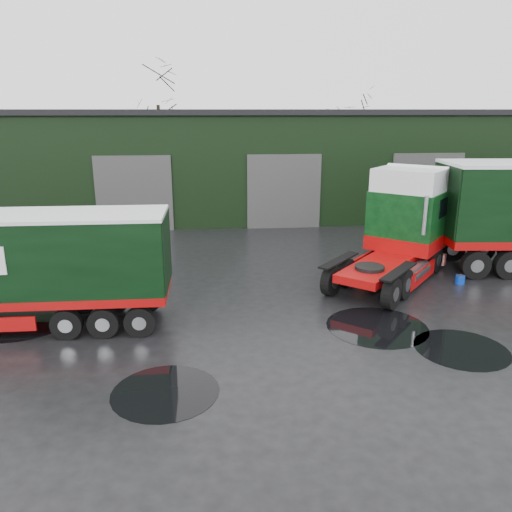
{
  "coord_description": "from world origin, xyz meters",
  "views": [
    {
      "loc": [
        -2.02,
        -12.73,
        6.28
      ],
      "look_at": [
        -0.57,
        2.78,
        1.7
      ],
      "focal_mm": 35.0,
      "sensor_mm": 36.0,
      "label": 1
    }
  ],
  "objects_px": {
    "wash_bucket": "(460,280)",
    "tree_back_a": "(159,129)",
    "warehouse": "(271,159)",
    "tree_back_b": "(349,140)",
    "hero_tractor": "(389,229)"
  },
  "relations": [
    {
      "from": "warehouse",
      "to": "tree_back_a",
      "type": "relative_size",
      "value": 3.41
    },
    {
      "from": "warehouse",
      "to": "tree_back_b",
      "type": "xyz_separation_m",
      "value": [
        8.0,
        10.0,
        0.59
      ]
    },
    {
      "from": "wash_bucket",
      "to": "tree_back_b",
      "type": "height_order",
      "value": "tree_back_b"
    },
    {
      "from": "wash_bucket",
      "to": "tree_back_b",
      "type": "xyz_separation_m",
      "value": [
        2.75,
        25.85,
        3.59
      ]
    },
    {
      "from": "warehouse",
      "to": "tree_back_a",
      "type": "distance_m",
      "value": 12.9
    },
    {
      "from": "tree_back_a",
      "to": "tree_back_b",
      "type": "relative_size",
      "value": 1.27
    },
    {
      "from": "warehouse",
      "to": "tree_back_b",
      "type": "relative_size",
      "value": 4.32
    },
    {
      "from": "tree_back_a",
      "to": "wash_bucket",
      "type": "bearing_deg",
      "value": -62.87
    },
    {
      "from": "hero_tractor",
      "to": "wash_bucket",
      "type": "xyz_separation_m",
      "value": [
        2.75,
        -0.35,
        -1.93
      ]
    },
    {
      "from": "warehouse",
      "to": "wash_bucket",
      "type": "xyz_separation_m",
      "value": [
        5.25,
        -15.85,
        -2.99
      ]
    },
    {
      "from": "wash_bucket",
      "to": "tree_back_b",
      "type": "bearing_deg",
      "value": 83.92
    },
    {
      "from": "wash_bucket",
      "to": "tree_back_a",
      "type": "bearing_deg",
      "value": 117.13
    },
    {
      "from": "warehouse",
      "to": "wash_bucket",
      "type": "relative_size",
      "value": 93.92
    },
    {
      "from": "wash_bucket",
      "to": "tree_back_b",
      "type": "distance_m",
      "value": 26.24
    },
    {
      "from": "hero_tractor",
      "to": "tree_back_a",
      "type": "xyz_separation_m",
      "value": [
        -10.5,
        25.5,
        2.66
      ]
    }
  ]
}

